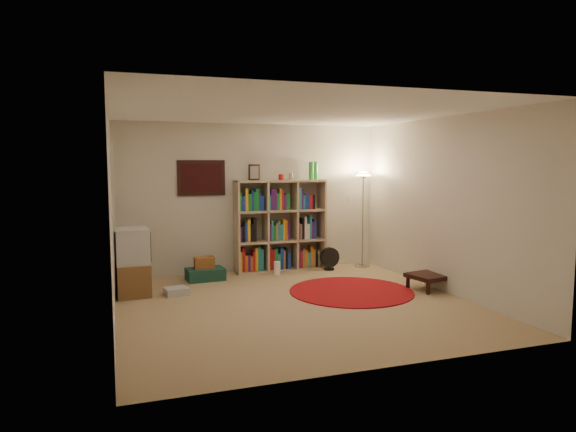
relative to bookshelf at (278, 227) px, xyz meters
name	(u,v)px	position (x,y,z in m)	size (l,w,h in m)	color
room	(290,208)	(-0.49, -2.04, 0.51)	(4.54, 4.54, 2.54)	#9F835D
bookshelf	(278,227)	(0.00, 0.00, 0.00)	(1.55, 0.45, 1.86)	tan
floor_lamp	(363,188)	(1.50, -0.19, 0.64)	(0.35, 0.35, 1.68)	#B0AFB4
floor_fan	(330,259)	(0.84, -0.28, -0.55)	(0.35, 0.19, 0.40)	black
tv_stand	(133,263)	(-2.43, -0.89, -0.30)	(0.49, 0.66, 0.94)	brown
dvd_box	(176,291)	(-1.86, -1.12, -0.70)	(0.35, 0.31, 0.10)	silver
suitcase	(205,274)	(-1.32, -0.34, -0.66)	(0.61, 0.42, 0.19)	#163C31
wicker_basket	(204,263)	(-1.33, -0.33, -0.48)	(0.32, 0.23, 0.18)	brown
paper_towel	(277,268)	(-0.13, -0.35, -0.64)	(0.14, 0.14, 0.22)	white
red_rug	(351,291)	(0.54, -1.75, -0.74)	(1.78, 1.78, 0.02)	maroon
side_table	(428,277)	(1.66, -2.01, -0.56)	(0.60, 0.60, 0.23)	black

